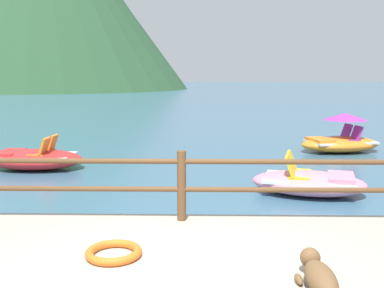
{
  "coord_description": "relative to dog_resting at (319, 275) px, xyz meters",
  "views": [
    {
      "loc": [
        0.26,
        -4.21,
        2.35
      ],
      "look_at": [
        0.07,
        5.0,
        0.9
      ],
      "focal_mm": 41.5,
      "sensor_mm": 36.0,
      "label": 1
    }
  ],
  "objects": [
    {
      "name": "ground_plane",
      "position": [
        -1.34,
        40.35,
        -0.52
      ],
      "size": [
        200.0,
        200.0,
        0.0
      ],
      "primitive_type": "plane",
      "color": "#38607A"
    },
    {
      "name": "dock_railing",
      "position": [
        -1.34,
        1.9,
        0.45
      ],
      "size": [
        23.92,
        0.12,
        0.95
      ],
      "color": "brown",
      "rests_on": "promenade_dock"
    },
    {
      "name": "dog_resting",
      "position": [
        0.0,
        0.0,
        0.0
      ],
      "size": [
        0.39,
        1.08,
        0.26
      ],
      "color": "brown",
      "rests_on": "promenade_dock"
    },
    {
      "name": "life_ring",
      "position": [
        -2.03,
        0.67,
        -0.08
      ],
      "size": [
        0.61,
        0.61,
        0.09
      ],
      "primitive_type": "torus",
      "color": "orange",
      "rests_on": "promenade_dock"
    },
    {
      "name": "pedal_boat_2",
      "position": [
        3.19,
        9.66,
        -0.13
      ],
      "size": [
        2.74,
        1.92,
        1.19
      ],
      "color": "orange",
      "rests_on": "ground"
    },
    {
      "name": "pedal_boat_3",
      "position": [
        1.06,
        4.73,
        -0.28
      ],
      "size": [
        2.46,
        1.79,
        0.81
      ],
      "color": "pink",
      "rests_on": "ground"
    },
    {
      "name": "pedal_boat_4",
      "position": [
        -5.25,
        6.97,
        -0.26
      ],
      "size": [
        2.42,
        1.41,
        0.84
      ],
      "color": "red",
      "rests_on": "ground"
    }
  ]
}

